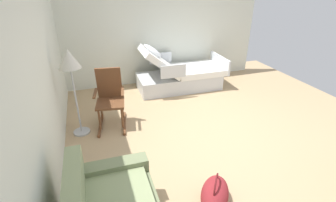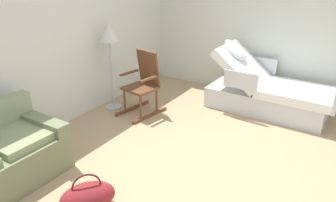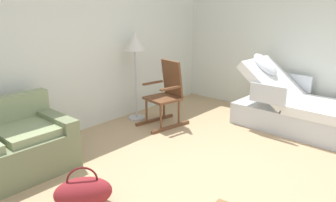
{
  "view_description": "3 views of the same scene",
  "coord_description": "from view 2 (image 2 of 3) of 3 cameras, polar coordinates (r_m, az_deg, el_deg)",
  "views": [
    {
      "loc": [
        -3.22,
        1.84,
        2.44
      ],
      "look_at": [
        -0.0,
        0.77,
        0.76
      ],
      "focal_mm": 26.88,
      "sensor_mm": 36.0,
      "label": 1
    },
    {
      "loc": [
        -3.19,
        -1.46,
        2.35
      ],
      "look_at": [
        0.26,
        0.68,
        0.62
      ],
      "focal_mm": 34.98,
      "sensor_mm": 36.0,
      "label": 2
    },
    {
      "loc": [
        -2.89,
        -1.81,
        1.92
      ],
      "look_at": [
        -0.01,
        0.72,
        0.76
      ],
      "focal_mm": 34.86,
      "sensor_mm": 36.0,
      "label": 3
    }
  ],
  "objects": [
    {
      "name": "side_wall",
      "position": [
        6.18,
        18.19,
        12.62
      ],
      "size": [
        0.1,
        4.96,
        2.7
      ],
      "primitive_type": "cube",
      "color": "silver",
      "rests_on": "ground"
    },
    {
      "name": "ground_plane",
      "position": [
        4.22,
        6.1,
        -10.93
      ],
      "size": [
        6.71,
        6.71,
        0.0
      ],
      "primitive_type": "plane",
      "color": "tan"
    },
    {
      "name": "duffel_bag",
      "position": [
        3.56,
        -13.8,
        -15.89
      ],
      "size": [
        0.64,
        0.59,
        0.43
      ],
      "color": "maroon",
      "rests_on": "ground"
    },
    {
      "name": "back_wall",
      "position": [
        5.13,
        -18.77,
        10.6
      ],
      "size": [
        5.57,
        0.1,
        2.7
      ],
      "primitive_type": "cube",
      "color": "silver",
      "rests_on": "ground"
    },
    {
      "name": "rocking_chair",
      "position": [
        5.41,
        -4.31,
        3.0
      ],
      "size": [
        0.83,
        0.59,
        1.05
      ],
      "color": "brown",
      "rests_on": "ground"
    },
    {
      "name": "floor_lamp",
      "position": [
        5.44,
        -10.26,
        10.78
      ],
      "size": [
        0.34,
        0.34,
        1.48
      ],
      "color": "#B2B5BA",
      "rests_on": "ground"
    },
    {
      "name": "hospital_bed",
      "position": [
        5.77,
        17.04,
        1.33
      ],
      "size": [
        1.06,
        2.08,
        1.17
      ],
      "color": "silver",
      "rests_on": "ground"
    }
  ]
}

